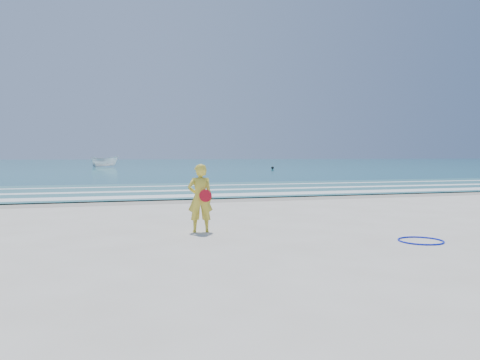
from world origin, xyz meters
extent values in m
plane|color=silver|center=(0.00, 0.00, 0.00)|extent=(400.00, 400.00, 0.00)
cube|color=#B2A893|center=(0.00, 9.00, 0.00)|extent=(400.00, 2.40, 0.00)
cube|color=#19727F|center=(0.00, 105.00, 0.02)|extent=(400.00, 190.00, 0.04)
cube|color=#59B7AD|center=(0.00, 14.00, 0.04)|extent=(400.00, 10.00, 0.01)
cube|color=white|center=(0.00, 10.30, 0.05)|extent=(400.00, 1.40, 0.01)
cube|color=white|center=(0.00, 13.20, 0.05)|extent=(400.00, 0.90, 0.01)
cube|color=white|center=(0.00, 16.50, 0.05)|extent=(400.00, 0.60, 0.01)
torus|color=#0B1CCD|center=(2.66, -0.61, 0.02)|extent=(1.08, 1.08, 0.03)
imported|color=white|center=(-3.04, 61.39, 0.83)|extent=(4.36, 3.06, 1.58)
sphere|color=black|center=(16.12, 44.04, 0.21)|extent=(0.34, 0.34, 0.34)
imported|color=yellow|center=(-1.23, 1.70, 0.74)|extent=(0.59, 0.44, 1.49)
cylinder|color=red|center=(-1.15, 1.52, 0.81)|extent=(0.27, 0.08, 0.27)
camera|label=1|loc=(-3.25, -8.27, 1.67)|focal=35.00mm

